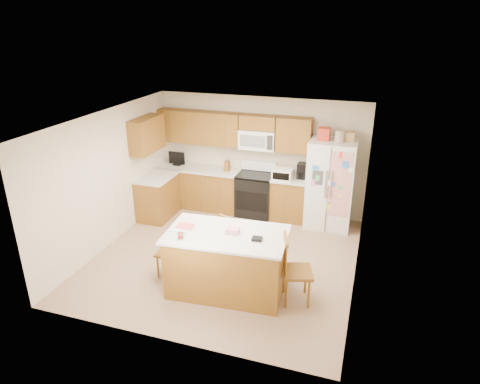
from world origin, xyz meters
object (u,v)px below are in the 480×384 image
(island, at_px, (227,262))
(windsor_chair_right, at_px, (295,271))
(stove, at_px, (256,194))
(refrigerator, at_px, (331,183))
(windsor_chair_back, at_px, (234,242))
(windsor_chair_left, at_px, (170,252))

(island, height_order, windsor_chair_right, island)
(windsor_chair_right, bearing_deg, stove, 116.82)
(stove, height_order, refrigerator, refrigerator)
(refrigerator, relative_size, windsor_chair_back, 2.07)
(windsor_chair_back, bearing_deg, island, -80.68)
(windsor_chair_back, bearing_deg, stove, 96.49)
(stove, relative_size, island, 0.60)
(stove, distance_m, island, 2.87)
(island, distance_m, windsor_chair_left, 1.03)
(windsor_chair_right, bearing_deg, windsor_chair_back, 151.48)
(stove, height_order, island, stove)
(windsor_chair_back, bearing_deg, windsor_chair_right, -28.52)
(windsor_chair_back, distance_m, windsor_chair_right, 1.33)
(island, xyz_separation_m, windsor_chair_right, (1.05, 0.05, 0.01))
(refrigerator, height_order, windsor_chair_right, refrigerator)
(island, height_order, windsor_chair_left, island)
(windsor_chair_left, distance_m, windsor_chair_right, 2.08)
(stove, bearing_deg, island, -82.83)
(stove, xyz_separation_m, windsor_chair_left, (-0.66, -2.74, -0.05))
(stove, distance_m, refrigerator, 1.63)
(island, distance_m, windsor_chair_right, 1.06)
(island, bearing_deg, windsor_chair_back, 99.32)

